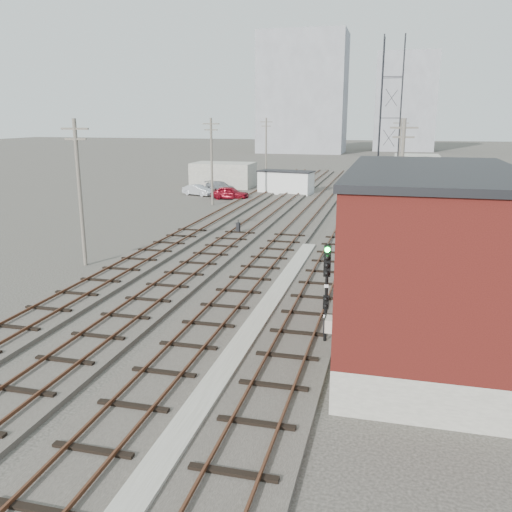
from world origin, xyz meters
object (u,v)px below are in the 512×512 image
(signal_mast, at_px, (326,286))
(switch_stand, at_px, (238,228))
(car_grey, at_px, (220,186))
(site_trailer, at_px, (286,182))
(car_red, at_px, (230,193))
(car_silver, at_px, (198,190))

(signal_mast, relative_size, switch_stand, 3.71)
(switch_stand, height_order, car_grey, switch_stand)
(site_trailer, relative_size, car_red, 1.63)
(signal_mast, xyz_separation_m, switch_stand, (-9.36, 19.81, -2.00))
(car_red, height_order, car_silver, car_red)
(site_trailer, bearing_deg, car_red, -121.40)
(car_silver, bearing_deg, switch_stand, -132.51)
(car_silver, height_order, car_grey, car_silver)
(car_red, height_order, car_grey, car_red)
(signal_mast, distance_m, site_trailer, 45.48)
(signal_mast, height_order, car_silver, signal_mast)
(signal_mast, distance_m, car_grey, 48.34)
(car_silver, distance_m, car_grey, 4.57)
(switch_stand, xyz_separation_m, car_grey, (-9.45, 24.68, 0.06))
(signal_mast, relative_size, car_red, 0.99)
(site_trailer, distance_m, car_red, 8.14)
(switch_stand, relative_size, car_red, 0.27)
(signal_mast, height_order, car_grey, signal_mast)
(site_trailer, bearing_deg, car_grey, -172.49)
(site_trailer, relative_size, car_grey, 1.67)
(car_silver, xyz_separation_m, car_grey, (1.39, 4.36, -0.03))
(switch_stand, height_order, site_trailer, site_trailer)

